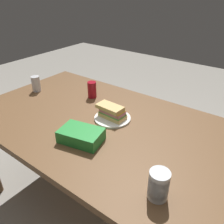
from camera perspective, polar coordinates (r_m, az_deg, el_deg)
The scene contains 8 objects.
ground_plane at distance 1.95m, azimuth -1.13°, elevation -22.44°, with size 8.00×8.00×0.00m, color gray.
dining_table at distance 1.47m, azimuth -1.40°, elevation -5.57°, with size 1.83×1.02×0.78m.
paper_plate at distance 1.46m, azimuth 0.00°, elevation -1.50°, with size 0.23×0.23×0.01m, color white.
sandwich at distance 1.44m, azimuth -0.16°, elevation 0.12°, with size 0.19×0.10×0.08m.
soda_can_red at distance 1.73m, azimuth -5.02°, elevation 5.58°, with size 0.07×0.07×0.12m, color maroon.
chip_bag at distance 1.26m, azimuth -7.70°, elevation -5.83°, with size 0.23×0.15×0.07m, color #268C38.
plastic_cup_stack at distance 0.96m, azimuth 11.56°, elevation -17.41°, with size 0.08×0.08×0.13m.
soda_can_silver at distance 1.92m, azimuth -18.47°, elevation 6.71°, with size 0.07×0.07×0.12m, color silver.
Camera 1 is at (-0.74, 0.94, 1.54)m, focal length 36.58 mm.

